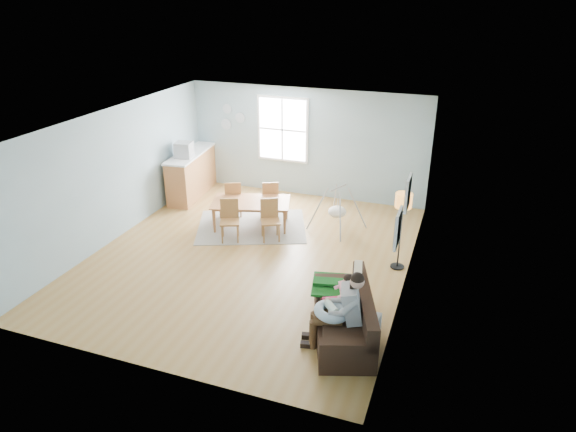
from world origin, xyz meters
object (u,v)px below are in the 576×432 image
at_px(chair_se, 270,217).
at_px(chair_sw, 230,217).
at_px(floor_lamp, 403,207).
at_px(baby_swing, 337,211).
at_px(father, 341,308).
at_px(storage_cube, 363,329).
at_px(monitor, 184,150).
at_px(dining_table, 251,214).
at_px(chair_ne, 270,196).
at_px(counter, 192,174).
at_px(sofa, 347,319).
at_px(toddler, 342,292).
at_px(chair_nw, 233,197).

bearing_deg(chair_se, chair_sw, -158.40).
height_order(floor_lamp, baby_swing, floor_lamp).
xyz_separation_m(father, storage_cube, (0.31, 0.19, -0.43)).
bearing_deg(baby_swing, floor_lamp, -39.13).
height_order(monitor, baby_swing, monitor).
distance_m(chair_sw, baby_swing, 2.33).
height_order(dining_table, chair_ne, chair_ne).
height_order(chair_ne, counter, counter).
distance_m(chair_sw, chair_ne, 1.44).
relative_size(sofa, toddler, 2.70).
height_order(storage_cube, monitor, monitor).
bearing_deg(chair_se, baby_swing, 36.29).
bearing_deg(storage_cube, chair_nw, 136.85).
bearing_deg(counter, toddler, -40.15).
height_order(toddler, monitor, monitor).
height_order(storage_cube, baby_swing, baby_swing).
relative_size(monitor, baby_swing, 0.36).
height_order(toddler, chair_nw, toddler).
xyz_separation_m(sofa, toddler, (-0.12, 0.15, 0.37)).
bearing_deg(chair_sw, sofa, -37.54).
relative_size(chair_se, chair_nw, 1.01).
relative_size(father, counter, 0.61).
xyz_separation_m(chair_nw, monitor, (-1.51, 0.50, 0.82)).
xyz_separation_m(father, dining_table, (-2.87, 3.35, -0.37)).
height_order(chair_ne, monitor, monitor).
bearing_deg(floor_lamp, toddler, -104.20).
bearing_deg(toddler, monitor, 142.16).
distance_m(chair_se, baby_swing, 1.51).
height_order(storage_cube, chair_se, chair_se).
bearing_deg(counter, storage_cube, -39.56).
distance_m(chair_ne, baby_swing, 1.64).
bearing_deg(monitor, chair_nw, -18.30).
bearing_deg(chair_sw, baby_swing, 31.05).
relative_size(toddler, chair_se, 0.86).
bearing_deg(chair_sw, toddler, -36.87).
relative_size(sofa, floor_lamp, 1.35).
distance_m(storage_cube, chair_nw, 5.20).
xyz_separation_m(floor_lamp, monitor, (-5.44, 1.61, 0.06)).
distance_m(sofa, monitor, 6.46).
relative_size(chair_se, chair_ne, 1.02).
xyz_separation_m(chair_sw, monitor, (-1.93, 1.58, 0.81)).
height_order(chair_se, chair_nw, chair_se).
bearing_deg(chair_nw, dining_table, -32.55).
bearing_deg(sofa, chair_nw, 135.46).
bearing_deg(floor_lamp, chair_se, 172.89).
xyz_separation_m(dining_table, chair_sw, (-0.18, -0.70, 0.20)).
relative_size(floor_lamp, chair_nw, 1.75).
xyz_separation_m(floor_lamp, chair_sw, (-3.51, 0.03, -0.75)).
height_order(chair_sw, chair_ne, chair_sw).
relative_size(storage_cube, dining_table, 0.28).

